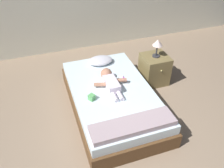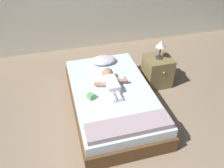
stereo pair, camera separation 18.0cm
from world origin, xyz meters
name	(u,v)px [view 1 (the left image)]	position (x,y,z in m)	size (l,w,h in m)	color
ground_plane	(128,152)	(0.00, 0.00, 0.00)	(8.00, 8.00, 0.00)	gray
bed	(112,99)	(0.07, 0.85, 0.18)	(1.18, 2.01, 0.38)	brown
pillow	(100,61)	(0.11, 1.60, 0.43)	(0.42, 0.30, 0.11)	silver
baby	(110,81)	(0.07, 0.96, 0.45)	(0.51, 0.68, 0.18)	white
toothbrush	(124,78)	(0.34, 1.04, 0.38)	(0.04, 0.13, 0.02)	#B935AB
nightstand	(154,69)	(0.99, 1.28, 0.26)	(0.43, 0.46, 0.52)	olive
lamp	(157,44)	(0.99, 1.28, 0.75)	(0.16, 0.16, 0.31)	#333338
blanket	(133,125)	(0.07, 0.06, 0.41)	(1.06, 0.29, 0.07)	#AF989E
toy_block	(92,97)	(-0.27, 0.72, 0.42)	(0.11, 0.11, 0.08)	#62B563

